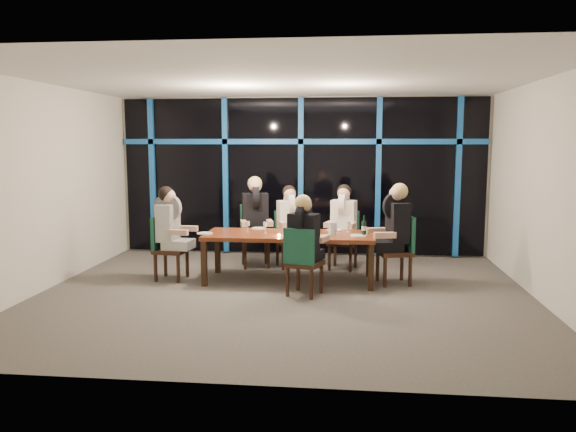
{
  "coord_description": "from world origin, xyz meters",
  "views": [
    {
      "loc": [
        0.89,
        -7.7,
        2.16
      ],
      "look_at": [
        0.0,
        0.6,
        1.05
      ],
      "focal_mm": 35.0,
      "sensor_mm": 36.0,
      "label": 1
    }
  ],
  "objects": [
    {
      "name": "chair_far_mid",
      "position": [
        -0.12,
        1.87,
        0.54
      ],
      "size": [
        0.59,
        0.59,
        0.97
      ],
      "rotation": [
        0.0,
        0.0,
        0.39
      ],
      "color": "black",
      "rests_on": "ground"
    },
    {
      "name": "wine_glass_c",
      "position": [
        0.4,
        0.79,
        0.86
      ],
      "size": [
        0.06,
        0.06,
        0.16
      ],
      "color": "silver",
      "rests_on": "dining_table"
    },
    {
      "name": "chair_far_left",
      "position": [
        -0.71,
        1.86,
        0.6
      ],
      "size": [
        0.61,
        0.61,
        1.07
      ],
      "rotation": [
        0.0,
        0.0,
        0.26
      ],
      "color": "black",
      "rests_on": "ground"
    },
    {
      "name": "plate_end_left",
      "position": [
        -1.28,
        0.65,
        0.76
      ],
      "size": [
        0.24,
        0.24,
        0.01
      ],
      "primitive_type": "cylinder",
      "color": "white",
      "rests_on": "dining_table"
    },
    {
      "name": "plate_far_left",
      "position": [
        -0.55,
        1.23,
        0.76
      ],
      "size": [
        0.24,
        0.24,
        0.01
      ],
      "primitive_type": "cylinder",
      "color": "white",
      "rests_on": "dining_table"
    },
    {
      "name": "diner_far_right",
      "position": [
        0.82,
        1.73,
        0.94
      ],
      "size": [
        0.56,
        0.66,
        0.96
      ],
      "rotation": [
        0.0,
        0.0,
        -0.24
      ],
      "color": "white",
      "rests_on": "ground"
    },
    {
      "name": "window_wall",
      "position": [
        0.01,
        2.93,
        1.55
      ],
      "size": [
        6.86,
        0.43,
        2.94
      ],
      "color": "black",
      "rests_on": "ground"
    },
    {
      "name": "chair_end_left",
      "position": [
        -1.94,
        0.71,
        0.56
      ],
      "size": [
        0.51,
        0.51,
        1.0
      ],
      "rotation": [
        0.0,
        0.0,
        1.47
      ],
      "color": "black",
      "rests_on": "ground"
    },
    {
      "name": "dining_table",
      "position": [
        0.0,
        0.8,
        0.68
      ],
      "size": [
        2.6,
        1.0,
        0.75
      ],
      "color": "maroon",
      "rests_on": "ground"
    },
    {
      "name": "wine_bottle",
      "position": [
        1.14,
        0.72,
        0.87
      ],
      "size": [
        0.07,
        0.07,
        0.31
      ],
      "rotation": [
        0.0,
        0.0,
        0.11
      ],
      "color": "black",
      "rests_on": "dining_table"
    },
    {
      "name": "chair_near_mid",
      "position": [
        0.27,
        -0.06,
        0.55
      ],
      "size": [
        0.58,
        0.58,
        0.98
      ],
      "rotation": [
        0.0,
        0.0,
        2.81
      ],
      "color": "black",
      "rests_on": "ground"
    },
    {
      "name": "wine_glass_d",
      "position": [
        -0.67,
        0.88,
        0.87
      ],
      "size": [
        0.07,
        0.07,
        0.17
      ],
      "color": "silver",
      "rests_on": "dining_table"
    },
    {
      "name": "chair_end_right",
      "position": [
        1.69,
        0.82,
        0.59
      ],
      "size": [
        0.59,
        0.59,
        1.05
      ],
      "rotation": [
        0.0,
        0.0,
        4.94
      ],
      "color": "black",
      "rests_on": "ground"
    },
    {
      "name": "plate_end_right",
      "position": [
        1.06,
        0.68,
        0.76
      ],
      "size": [
        0.24,
        0.24,
        0.01
      ],
      "primitive_type": "cylinder",
      "color": "white",
      "rests_on": "dining_table"
    },
    {
      "name": "diner_far_mid",
      "position": [
        -0.09,
        1.79,
        0.92
      ],
      "size": [
        0.6,
        0.66,
        0.94
      ],
      "rotation": [
        0.0,
        0.0,
        0.39
      ],
      "color": "white",
      "rests_on": "ground"
    },
    {
      "name": "plate_far_right",
      "position": [
        0.68,
        1.18,
        0.76
      ],
      "size": [
        0.24,
        0.24,
        0.01
      ],
      "primitive_type": "cylinder",
      "color": "white",
      "rests_on": "dining_table"
    },
    {
      "name": "chair_far_right",
      "position": [
        0.84,
        1.81,
        0.55
      ],
      "size": [
        0.55,
        0.55,
        0.98
      ],
      "rotation": [
        0.0,
        0.0,
        -0.24
      ],
      "color": "black",
      "rests_on": "ground"
    },
    {
      "name": "wine_glass_b",
      "position": [
        0.03,
        0.95,
        0.88
      ],
      "size": [
        0.07,
        0.07,
        0.18
      ],
      "color": "silver",
      "rests_on": "dining_table"
    },
    {
      "name": "diner_far_left",
      "position": [
        -0.69,
        1.77,
        1.02
      ],
      "size": [
        0.61,
        0.72,
        1.04
      ],
      "rotation": [
        0.0,
        0.0,
        0.26
      ],
      "color": "black",
      "rests_on": "ground"
    },
    {
      "name": "plate_near_mid",
      "position": [
        0.48,
        0.55,
        0.76
      ],
      "size": [
        0.24,
        0.24,
        0.01
      ],
      "primitive_type": "cylinder",
      "color": "white",
      "rests_on": "dining_table"
    },
    {
      "name": "plate_far_mid",
      "position": [
        0.12,
        1.27,
        0.76
      ],
      "size": [
        0.24,
        0.24,
        0.01
      ],
      "primitive_type": "cylinder",
      "color": "white",
      "rests_on": "dining_table"
    },
    {
      "name": "tea_light",
      "position": [
        -0.13,
        0.56,
        0.76
      ],
      "size": [
        0.05,
        0.05,
        0.03
      ],
      "primitive_type": "cylinder",
      "color": "#FFA54C",
      "rests_on": "dining_table"
    },
    {
      "name": "wine_glass_a",
      "position": [
        -0.37,
        0.79,
        0.88
      ],
      "size": [
        0.07,
        0.07,
        0.18
      ],
      "color": "silver",
      "rests_on": "dining_table"
    },
    {
      "name": "diner_end_right",
      "position": [
        1.6,
        0.8,
        1.0
      ],
      "size": [
        0.7,
        0.59,
        1.02
      ],
      "rotation": [
        0.0,
        0.0,
        4.94
      ],
      "color": "black",
      "rests_on": "ground"
    },
    {
      "name": "room",
      "position": [
        0.0,
        0.0,
        2.02
      ],
      "size": [
        7.04,
        7.0,
        3.02
      ],
      "color": "#5C5751",
      "rests_on": "ground"
    },
    {
      "name": "diner_end_left",
      "position": [
        -1.86,
        0.7,
        0.96
      ],
      "size": [
        0.65,
        0.52,
        0.98
      ],
      "rotation": [
        0.0,
        0.0,
        1.47
      ],
      "color": "black",
      "rests_on": "ground"
    },
    {
      "name": "diner_near_mid",
      "position": [
        0.3,
        0.02,
        0.93
      ],
      "size": [
        0.59,
        0.67,
        0.95
      ],
      "rotation": [
        0.0,
        0.0,
        2.81
      ],
      "color": "black",
      "rests_on": "ground"
    },
    {
      "name": "water_pitcher",
      "position": [
        0.66,
        0.68,
        0.85
      ],
      "size": [
        0.13,
        0.11,
        0.21
      ],
      "rotation": [
        0.0,
        0.0,
        -0.2
      ],
      "color": "silver",
      "rests_on": "dining_table"
    },
    {
      "name": "wine_glass_e",
      "position": [
        0.9,
        1.05,
        0.88
      ],
      "size": [
        0.07,
        0.07,
        0.17
      ],
      "color": "white",
      "rests_on": "dining_table"
    }
  ]
}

